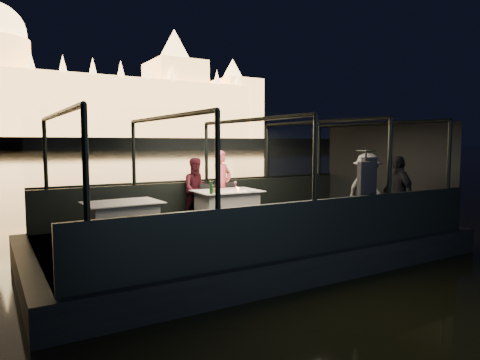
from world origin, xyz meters
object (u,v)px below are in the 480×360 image
person_man_maroon (197,189)px  passenger_stripe (367,189)px  dining_table_aft (123,220)px  wine_bottle (211,187)px  person_woman_coral (222,188)px  chair_port_left (212,202)px  chair_port_right (233,201)px  coat_stand (365,193)px  dining_table_central (227,207)px  passenger_dark (398,190)px

person_man_maroon → passenger_stripe: 3.85m
dining_table_aft → wine_bottle: wine_bottle is taller
person_woman_coral → person_man_maroon: person_woman_coral is taller
dining_table_aft → chair_port_left: chair_port_left is taller
dining_table_aft → chair_port_right: bearing=16.6°
chair_port_right → wine_bottle: wine_bottle is taller
dining_table_aft → coat_stand: size_ratio=0.80×
dining_table_central → coat_stand: coat_stand is taller
person_man_maroon → wine_bottle: 1.15m
dining_table_central → person_woman_coral: bearing=70.4°
chair_port_left → wine_bottle: bearing=-96.3°
passenger_stripe → wine_bottle: size_ratio=4.83×
dining_table_central → dining_table_aft: bearing=-170.6°
chair_port_left → person_woman_coral: bearing=54.1°
person_man_maroon → chair_port_left: bearing=-37.4°
coat_stand → passenger_stripe: bearing=40.8°
wine_bottle → dining_table_aft: bearing=-179.9°
chair_port_right → passenger_dark: (2.28, -2.92, 0.40)m
dining_table_central → person_woman_coral: 0.85m
dining_table_aft → chair_port_right: (2.89, 0.86, 0.06)m
dining_table_central → person_woman_coral: person_woman_coral is taller
chair_port_right → wine_bottle: size_ratio=2.61×
chair_port_left → chair_port_right: size_ratio=0.98×
chair_port_left → person_woman_coral: (0.41, 0.27, 0.30)m
chair_port_right → person_woman_coral: bearing=124.4°
chair_port_right → coat_stand: size_ratio=0.50×
dining_table_aft → coat_stand: (3.91, -2.35, 0.51)m
dining_table_aft → wine_bottle: 1.95m
coat_stand → passenger_stripe: 1.26m
person_woman_coral → wine_bottle: bearing=-148.0°
passenger_stripe → passenger_dark: bearing=-147.7°
dining_table_aft → passenger_stripe: bearing=-17.4°
person_man_maroon → passenger_stripe: size_ratio=0.92×
wine_bottle → person_man_maroon: bearing=80.2°
dining_table_aft → passenger_dark: passenger_dark is taller
person_woman_coral → passenger_stripe: size_ratio=1.02×
person_woman_coral → passenger_dark: passenger_dark is taller
dining_table_central → passenger_stripe: passenger_stripe is taller
person_woman_coral → dining_table_central: bearing=-130.2°
person_man_maroon → wine_bottle: person_man_maroon is taller
person_woman_coral → person_man_maroon: (-0.66, 0.00, 0.00)m
person_woman_coral → passenger_dark: 4.02m
wine_bottle → chair_port_right: bearing=40.3°
dining_table_aft → person_man_maroon: 2.39m
person_woman_coral → passenger_dark: bearing=-73.3°
wine_bottle → chair_port_left: bearing=62.7°
chair_port_left → passenger_dark: bearing=-24.7°
coat_stand → passenger_dark: bearing=12.7°
coat_stand → dining_table_aft: bearing=149.0°
chair_port_right → coat_stand: bearing=-67.6°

